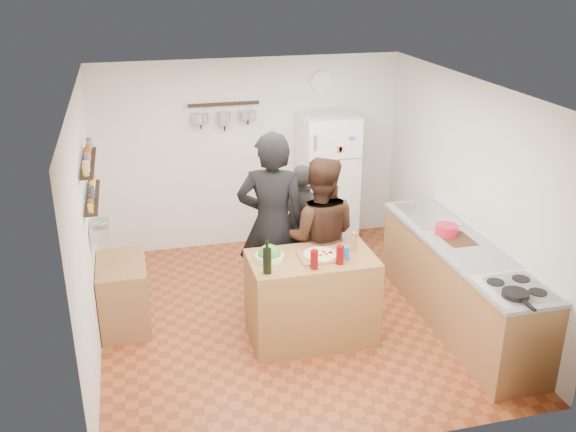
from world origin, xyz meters
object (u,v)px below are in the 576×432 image
object	(u,v)px
salt_canister	(345,253)
side_table	(124,294)
person_center	(319,237)
wall_clock	(322,82)
person_left	(272,225)
salad_bowl	(269,257)
skillet	(515,294)
pepper_mill	(354,243)
person_back	(303,230)
prep_island	(311,298)
fridge	(327,182)
counter_run	(459,285)
red_bowl	(446,230)
wine_bottle	(267,261)

from	to	relation	value
salt_canister	side_table	xyz separation A→B (m)	(-2.15, 0.83, -0.62)
person_center	wall_clock	world-z (taller)	wall_clock
person_center	person_left	bearing A→B (deg)	5.40
salad_bowl	salt_canister	distance (m)	0.74
salad_bowl	skillet	distance (m)	2.29
pepper_mill	salad_bowl	bearing A→B (deg)	180.00
person_back	side_table	world-z (taller)	person_back
person_left	skillet	world-z (taller)	person_left
prep_island	person_back	size ratio (longest dim) A/B	0.81
salt_canister	fridge	bearing A→B (deg)	76.80
side_table	fridge	bearing A→B (deg)	28.78
counter_run	red_bowl	distance (m)	0.60
skillet	wall_clock	world-z (taller)	wall_clock
person_back	skillet	xyz separation A→B (m)	(1.31, -2.19, 0.17)
person_center	side_table	xyz separation A→B (m)	(-2.08, 0.19, -0.52)
prep_island	wall_clock	distance (m)	3.15
red_bowl	fridge	world-z (taller)	fridge
counter_run	person_center	bearing A→B (deg)	155.21
person_back	wall_clock	distance (m)	2.16
salt_canister	person_center	size ratio (longest dim) A/B	0.08
salt_canister	skillet	distance (m)	1.61
fridge	wall_clock	bearing A→B (deg)	90.00
red_bowl	pepper_mill	bearing A→B (deg)	-173.16
wine_bottle	person_left	distance (m)	0.87
person_left	person_back	bearing A→B (deg)	-121.37
salad_bowl	person_left	xyz separation A→B (m)	(0.16, 0.57, 0.09)
person_back	wall_clock	bearing A→B (deg)	-90.42
prep_island	red_bowl	xyz separation A→B (m)	(1.54, 0.18, 0.51)
salad_bowl	side_table	distance (m)	1.67
counter_run	wall_clock	world-z (taller)	wall_clock
prep_island	fridge	world-z (taller)	fridge
wine_bottle	counter_run	size ratio (longest dim) A/B	0.09
pepper_mill	person_left	world-z (taller)	person_left
skillet	fridge	size ratio (longest dim) A/B	0.13
person_center	person_back	size ratio (longest dim) A/B	1.15
salt_canister	person_center	distance (m)	0.65
fridge	side_table	bearing A→B (deg)	-151.22
pepper_mill	skillet	distance (m)	1.63
prep_island	skillet	xyz separation A→B (m)	(1.49, -1.20, 0.49)
salad_bowl	skillet	size ratio (longest dim) A/B	1.20
person_center	red_bowl	distance (m)	1.36
person_center	wall_clock	size ratio (longest dim) A/B	5.90
fridge	pepper_mill	bearing A→B (deg)	-100.36
skillet	wall_clock	xyz separation A→B (m)	(-0.65, 3.72, 1.21)
salad_bowl	person_center	size ratio (longest dim) A/B	0.16
person_center	counter_run	size ratio (longest dim) A/B	0.67
wine_bottle	pepper_mill	world-z (taller)	wine_bottle
salad_bowl	skillet	bearing A→B (deg)	-33.29
pepper_mill	person_back	bearing A→B (deg)	106.21
person_center	wall_clock	bearing A→B (deg)	-89.59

